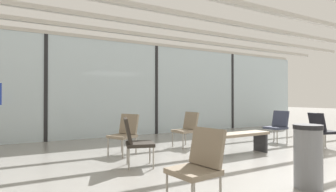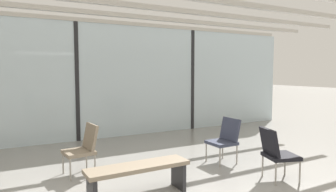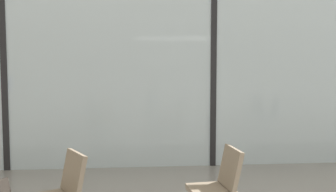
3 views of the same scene
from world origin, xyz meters
name	(u,v)px [view 2 (image 2 of 3)]	position (x,y,z in m)	size (l,w,h in m)	color
glass_curtain_wall	(77,82)	(0.00, 5.20, 1.52)	(14.00, 0.08, 3.04)	silver
window_mullion_1	(77,82)	(0.00, 5.20, 1.52)	(0.10, 0.12, 3.04)	black
window_mullion_2	(192,80)	(3.50, 5.20, 1.52)	(0.10, 0.12, 3.04)	black
parked_airplane	(33,69)	(-0.62, 10.40, 1.87)	(14.17, 3.75, 3.75)	silver
lounge_chair_1	(225,137)	(2.16, 1.92, 0.49)	(0.54, 0.49, 0.87)	#33384C
lounge_chair_3	(84,146)	(-0.45, 2.55, 0.49)	(0.57, 0.53, 0.87)	#7F705B
lounge_chair_5	(276,151)	(2.25, 0.73, 0.49)	(0.65, 0.62, 0.87)	black
waiting_bench	(138,172)	(0.01, 1.20, 0.36)	(1.51, 0.43, 0.47)	#7F705B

